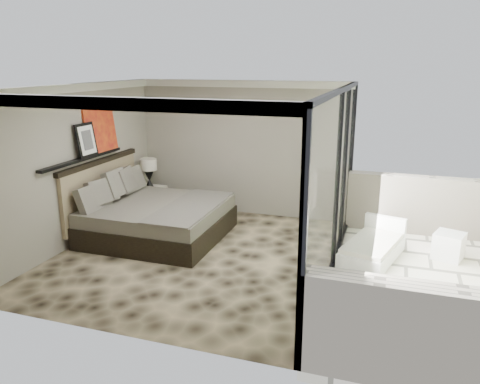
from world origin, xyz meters
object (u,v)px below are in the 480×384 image
(lounger, at_px, (373,248))
(nightstand, at_px, (152,198))
(table_lamp, at_px, (149,169))
(bed, at_px, (153,216))
(ottoman, at_px, (449,246))

(lounger, bearing_deg, nightstand, -178.79)
(nightstand, bearing_deg, table_lamp, -94.79)
(bed, xyz_separation_m, lounger, (3.96, 0.24, -0.21))
(ottoman, xyz_separation_m, lounger, (-1.19, -0.37, -0.05))
(bed, distance_m, nightstand, 1.63)
(nightstand, bearing_deg, ottoman, -12.31)
(bed, height_order, nightstand, bed)
(bed, relative_size, table_lamp, 3.74)
(nightstand, bearing_deg, lounger, -18.42)
(nightstand, distance_m, lounger, 4.91)
(table_lamp, relative_size, ottoman, 1.45)
(bed, relative_size, lounger, 1.54)
(nightstand, xyz_separation_m, table_lamp, (-0.00, -0.05, 0.66))
(nightstand, bearing_deg, bed, -64.87)
(nightstand, xyz_separation_m, ottoman, (5.95, -0.80, -0.05))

